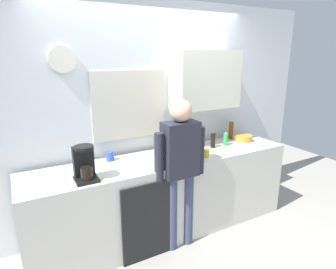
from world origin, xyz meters
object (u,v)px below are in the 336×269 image
cup_blue_mug (110,156)px  person_at_sink (180,164)px  storage_canister (164,144)px  mixing_bowl (243,138)px  potted_plant (196,149)px  bottle_olive_oil (160,144)px  dish_soap (225,139)px  bottle_green_wine (186,135)px  bottle_amber_beer (231,130)px  coffee_maker (85,165)px  bottle_dark_sauce (213,140)px  cup_yellow_cup (206,153)px

cup_blue_mug → person_at_sink: (0.56, -0.51, -0.02)m
storage_canister → person_at_sink: person_at_sink is taller
mixing_bowl → potted_plant: 0.99m
bottle_olive_oil → cup_blue_mug: bearing=171.1°
mixing_bowl → dish_soap: size_ratio=1.22×
bottle_olive_oil → dish_soap: size_ratio=1.39×
potted_plant → storage_canister: size_ratio=1.35×
cup_blue_mug → bottle_green_wine: bearing=0.1°
dish_soap → bottle_amber_beer: bearing=37.2°
cup_blue_mug → potted_plant: bearing=-28.7°
bottle_amber_beer → dish_soap: 0.31m
bottle_amber_beer → coffee_maker: bearing=-169.6°
bottle_olive_oil → bottle_dark_sauce: size_ratio=1.39×
cup_blue_mug → storage_canister: 0.65m
bottle_green_wine → potted_plant: 0.47m
cup_yellow_cup → mixing_bowl: bearing=17.6°
bottle_green_wine → bottle_olive_oil: bearing=-167.8°
coffee_maker → bottle_amber_beer: bearing=10.4°
cup_blue_mug → bottle_amber_beer: bearing=0.3°
bottle_dark_sauce → cup_yellow_cup: (-0.27, -0.23, -0.05)m
cup_yellow_cup → bottle_amber_beer: bearing=30.2°
bottle_green_wine → mixing_bowl: (0.79, -0.15, -0.11)m
person_at_sink → bottle_green_wine: bearing=56.3°
bottle_amber_beer → potted_plant: size_ratio=1.00×
person_at_sink → cup_yellow_cup: bearing=19.5°
mixing_bowl → dish_soap: dish_soap is taller
bottle_green_wine → person_at_sink: bearing=-127.6°
bottle_amber_beer → person_at_sink: bearing=-154.8°
bottle_green_wine → bottle_dark_sauce: (0.27, -0.18, -0.06)m
coffee_maker → person_at_sink: 0.93m
mixing_bowl → bottle_green_wine: bearing=168.9°
coffee_maker → person_at_sink: size_ratio=0.21×
bottle_dark_sauce → potted_plant: size_ratio=0.78×
bottle_dark_sauce → cup_yellow_cup: bottle_dark_sauce is taller
cup_blue_mug → mixing_bowl: 1.75m
dish_soap → bottle_dark_sauce: bearing=179.1°
bottle_green_wine → potted_plant: size_ratio=1.30×
cup_yellow_cup → cup_blue_mug: bearing=157.4°
mixing_bowl → person_at_sink: 1.24m
bottle_dark_sauce → mixing_bowl: bearing=2.5°
coffee_maker → cup_blue_mug: (0.35, 0.36, -0.10)m
cup_blue_mug → bottle_olive_oil: bearing=-8.9°
bottle_dark_sauce → cup_blue_mug: (-1.23, 0.18, -0.04)m
storage_canister → bottle_dark_sauce: bearing=-16.3°
bottle_amber_beer → cup_blue_mug: bearing=-179.7°
coffee_maker → cup_yellow_cup: 1.32m
potted_plant → storage_canister: potted_plant is taller
coffee_maker → bottle_olive_oil: bearing=17.0°
bottle_olive_oil → cup_blue_mug: size_ratio=2.50×
potted_plant → coffee_maker: bearing=176.2°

